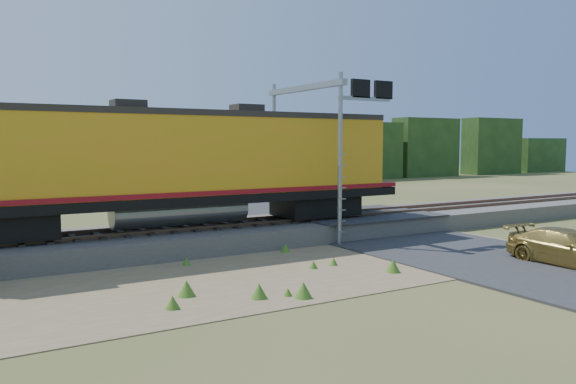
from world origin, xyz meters
TOP-DOWN VIEW (x-y plane):
  - ground at (0.00, 0.00)m, footprint 140.00×140.00m
  - ballast at (0.00, 6.00)m, footprint 70.00×5.00m
  - rails at (0.00, 6.00)m, footprint 70.00×1.54m
  - dirt_shoulder at (-2.00, 0.50)m, footprint 26.00×8.00m
  - road at (7.00, 0.74)m, footprint 7.00×66.00m
  - tree_line_north at (0.00, 38.00)m, footprint 130.00×3.00m
  - weed_clumps at (-3.50, 0.10)m, footprint 15.00×6.20m
  - locomotive at (-2.41, 6.00)m, footprint 20.17×3.08m
  - signal_gantry at (4.18, 5.33)m, footprint 2.85×6.20m
  - car at (8.45, -4.06)m, footprint 1.81×4.40m

SIDE VIEW (x-z plane):
  - ground at x=0.00m, z-range 0.00..0.00m
  - weed_clumps at x=-3.50m, z-range -0.28..0.28m
  - dirt_shoulder at x=-2.00m, z-range 0.00..0.03m
  - road at x=7.00m, z-range -0.34..0.52m
  - ballast at x=0.00m, z-range 0.00..0.80m
  - car at x=8.45m, z-range 0.00..1.27m
  - rails at x=0.00m, z-range 0.80..0.96m
  - tree_line_north at x=0.00m, z-range -0.18..6.32m
  - locomotive at x=-2.41m, z-range 0.93..6.13m
  - signal_gantry at x=4.18m, z-range 1.79..8.98m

